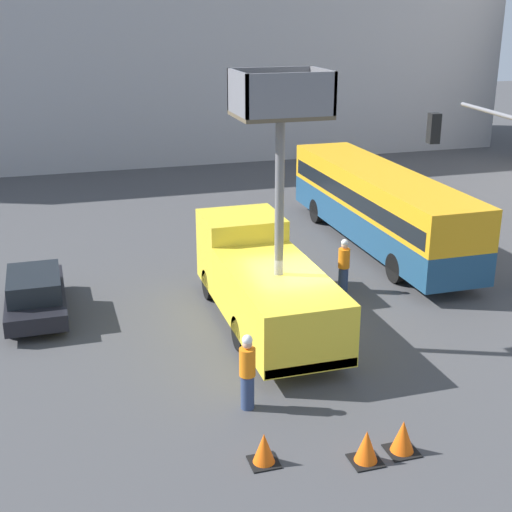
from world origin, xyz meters
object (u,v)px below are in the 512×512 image
road_worker_directing (344,265)px  city_bus (379,203)px  traffic_light_pole (498,166)px  utility_truck (264,276)px  traffic_cone_mid_road (264,449)px  traffic_cone_far_side (403,437)px  traffic_cone_near_truck (366,447)px  road_worker_near_truck (247,372)px  parked_car_curbside (35,294)px

road_worker_directing → city_bus: bearing=55.9°
road_worker_directing → traffic_light_pole: bearing=-12.2°
utility_truck → traffic_cone_mid_road: (-2.00, -6.47, -1.19)m
utility_truck → traffic_light_pole: bearing=2.9°
utility_truck → city_bus: 8.52m
traffic_light_pole → road_worker_directing: 5.73m
road_worker_directing → traffic_cone_far_side: road_worker_directing is taller
utility_truck → traffic_cone_near_truck: utility_truck is taller
road_worker_near_truck → road_worker_directing: (5.03, 6.06, -0.06)m
traffic_cone_near_truck → parked_car_curbside: 11.60m
city_bus → parked_car_curbside: (-12.80, -3.03, -1.05)m
city_bus → road_worker_near_truck: 12.88m
traffic_cone_near_truck → road_worker_directing: bearing=69.6°
utility_truck → traffic_cone_far_side: bearing=-82.5°
road_worker_near_truck → parked_car_curbside: size_ratio=0.44×
city_bus → traffic_light_pole: size_ratio=1.92×
road_worker_directing → parked_car_curbside: road_worker_directing is taller
traffic_cone_mid_road → parked_car_curbside: (-4.41, 9.07, 0.38)m
traffic_light_pole → traffic_cone_near_truck: bearing=-136.2°
traffic_cone_far_side → city_bus: bearing=66.5°
traffic_cone_near_truck → city_bus: bearing=63.4°
road_worker_directing → traffic_cone_mid_road: (-5.29, -8.20, -0.57)m
traffic_cone_mid_road → parked_car_curbside: size_ratio=0.16×
traffic_light_pole → traffic_cone_far_side: bearing=-133.1°
utility_truck → road_worker_near_truck: 4.70m
traffic_light_pole → road_worker_directing: bearing=163.5°
traffic_cone_mid_road → parked_car_curbside: bearing=115.9°
road_worker_directing → traffic_cone_near_truck: road_worker_directing is taller
city_bus → traffic_cone_near_truck: (-6.35, -12.67, -1.42)m
road_worker_near_truck → road_worker_directing: bearing=101.0°
road_worker_near_truck → road_worker_directing: 7.87m
utility_truck → traffic_cone_mid_road: bearing=-107.2°
traffic_light_pole → traffic_cone_near_truck: traffic_light_pole is taller
utility_truck → traffic_cone_near_truck: size_ratio=10.30×
utility_truck → road_worker_directing: bearing=27.8°
traffic_light_pole → road_worker_directing: (-4.49, 1.33, -3.30)m
traffic_cone_far_side → traffic_light_pole: bearing=46.9°
utility_truck → traffic_light_pole: 8.23m
traffic_cone_mid_road → traffic_cone_near_truck: bearing=-15.4°
city_bus → road_worker_near_truck: bearing=122.3°
traffic_light_pole → road_worker_near_truck: size_ratio=3.28×
utility_truck → parked_car_curbside: bearing=157.9°
road_worker_directing → traffic_cone_far_side: (-2.37, -8.67, -0.54)m
utility_truck → traffic_cone_near_truck: bearing=-89.7°
road_worker_directing → parked_car_curbside: bearing=179.2°
road_worker_near_truck → parked_car_curbside: bearing=174.6°
road_worker_directing → traffic_cone_far_side: 9.01m
utility_truck → traffic_light_pole: (7.77, 0.40, 2.68)m
road_worker_near_truck → traffic_cone_mid_road: 2.25m
road_worker_near_truck → traffic_cone_near_truck: road_worker_near_truck is taller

